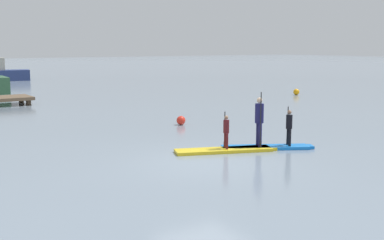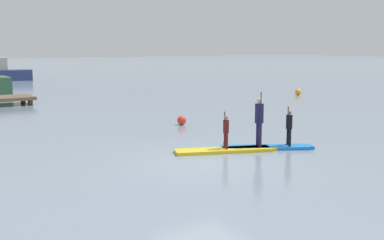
{
  "view_description": "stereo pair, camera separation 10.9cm",
  "coord_description": "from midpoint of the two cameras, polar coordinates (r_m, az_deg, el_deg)",
  "views": [
    {
      "loc": [
        -7.93,
        -11.33,
        3.33
      ],
      "look_at": [
        1.01,
        2.14,
        0.87
      ],
      "focal_mm": 45.96,
      "sensor_mm": 36.0,
      "label": 1
    },
    {
      "loc": [
        -7.84,
        -11.39,
        3.33
      ],
      "look_at": [
        1.01,
        2.14,
        0.87
      ],
      "focal_mm": 45.96,
      "sensor_mm": 36.0,
      "label": 2
    }
  ],
  "objects": [
    {
      "name": "paddleboard_far",
      "position": [
        16.15,
        8.92,
        -3.16
      ],
      "size": [
        2.85,
        1.88,
        0.1
      ],
      "color": "blue",
      "rests_on": "ground"
    },
    {
      "name": "paddler_adult",
      "position": [
        15.91,
        8.0,
        0.19
      ],
      "size": [
        0.38,
        0.45,
        1.77
      ],
      "color": "#19194C",
      "rests_on": "paddleboard_far"
    },
    {
      "name": "mooring_buoy_mid",
      "position": [
        33.96,
        12.31,
        3.19
      ],
      "size": [
        0.41,
        0.41,
        0.41
      ],
      "primitive_type": "sphere",
      "color": "orange",
      "rests_on": "ground"
    },
    {
      "name": "paddler_child_front",
      "position": [
        16.2,
        11.39,
        -0.65
      ],
      "size": [
        0.28,
        0.37,
        1.26
      ],
      "color": "black",
      "rests_on": "paddleboard_far"
    },
    {
      "name": "paddleboard_near",
      "position": [
        15.57,
        4.13,
        -3.51
      ],
      "size": [
        3.24,
        1.74,
        0.1
      ],
      "color": "gold",
      "rests_on": "ground"
    },
    {
      "name": "paddler_child_solo",
      "position": [
        15.46,
        4.15,
        -1.18
      ],
      "size": [
        0.24,
        0.36,
        1.16
      ],
      "color": "#4C1419",
      "rests_on": "paddleboard_near"
    },
    {
      "name": "mooring_buoy_near",
      "position": [
        20.73,
        -1.06,
        -0.04
      ],
      "size": [
        0.38,
        0.38,
        0.38
      ],
      "primitive_type": "sphere",
      "color": "red",
      "rests_on": "ground"
    },
    {
      "name": "ground_plane",
      "position": [
        14.22,
        1.54,
        -4.88
      ],
      "size": [
        240.0,
        240.0,
        0.0
      ],
      "primitive_type": "plane",
      "color": "gray"
    }
  ]
}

